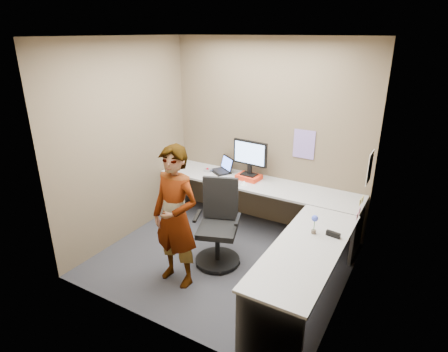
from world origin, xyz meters
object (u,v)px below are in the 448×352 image
Objects in this scene: person at (175,217)px; office_chair at (218,230)px; monitor at (250,155)px; desk at (267,215)px.

office_chair is at bearing 75.25° from person.
monitor is at bearing 91.21° from person.
person is (-0.67, -1.00, 0.24)m from desk.
person is at bearing -129.03° from office_chair.
person reaches higher than monitor.
office_chair is at bearing -79.28° from monitor.
desk is 2.81× the size of office_chair.
desk is at bearing 20.81° from office_chair.
desk is 1.03m from monitor.
monitor reaches higher than office_chair.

